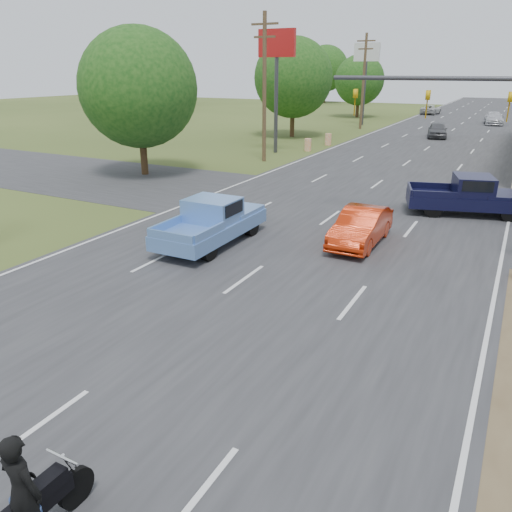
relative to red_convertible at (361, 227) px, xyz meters
The scene contains 22 objects.
ground 13.33m from the red_convertible, 99.73° to the right, with size 200.00×200.00×0.00m, color #3C4C1E.
main_road 26.98m from the red_convertible, 94.78° to the left, with size 15.00×180.00×0.02m, color #2D2D30.
cross_road 5.41m from the red_convertible, 114.76° to the left, with size 120.00×10.00×0.02m, color #2D2D30.
utility_pole_5 19.51m from the red_convertible, 128.30° to the left, with size 2.00×0.28×10.00m.
utility_pole_6 40.88m from the red_convertible, 106.82° to the left, with size 2.00×0.28×10.00m.
tree_0 18.23m from the red_convertible, 157.06° to the left, with size 7.14×7.14×8.84m.
tree_1 33.25m from the red_convertible, 118.61° to the left, with size 7.56×7.56×9.36m.
tree_2 55.54m from the red_convertible, 107.28° to the left, with size 6.72×6.72×8.32m.
tree_4 84.52m from the red_convertible, 132.78° to the left, with size 9.24×9.24×11.44m.
tree_6 88.19m from the red_convertible, 111.50° to the left, with size 8.82×8.82×10.92m.
barrel_2 23.48m from the red_convertible, 117.24° to the left, with size 0.56×0.56×1.00m, color orange.
barrel_3 26.98m from the red_convertible, 112.78° to the left, with size 0.56×0.56×1.00m, color orange.
pole_sign_left_near 23.68m from the red_convertible, 124.03° to the left, with size 3.00×0.35×9.20m.
pole_sign_left_far 45.20m from the red_convertible, 106.56° to the left, with size 3.00×0.35×9.20m.
signal_mast 6.69m from the red_convertible, 47.33° to the left, with size 9.12×0.40×7.00m.
red_convertible is the anchor object (origin of this frame).
rider 14.86m from the red_convertible, 90.92° to the right, with size 0.66×0.43×1.81m, color black.
blue_pickup 5.66m from the red_convertible, 153.97° to the right, with size 2.08×5.33×1.77m.
navy_pickup 7.30m from the red_convertible, 63.34° to the left, with size 5.80×3.50×1.80m.
distant_car_grey 34.85m from the red_convertible, 94.52° to the left, with size 1.75×4.35×1.48m, color #515256.
distant_car_silver 51.02m from the red_convertible, 88.60° to the left, with size 2.02×4.97×1.44m, color silver.
distant_car_white 63.40m from the red_convertible, 97.41° to the left, with size 2.20×4.78×1.33m, color #B8B8B8.
Camera 1 is at (7.23, -4.83, 6.33)m, focal length 35.00 mm.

